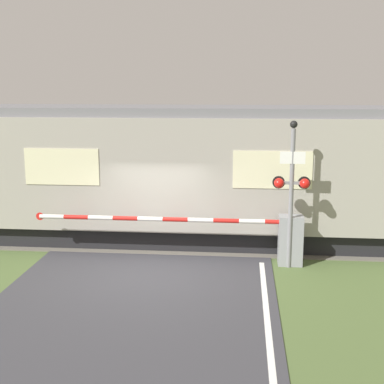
# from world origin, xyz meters

# --- Properties ---
(ground_plane) EXTENTS (80.00, 80.00, 0.00)m
(ground_plane) POSITION_xyz_m (0.00, 0.00, 0.00)
(ground_plane) COLOR #4C6033
(track_bed) EXTENTS (36.00, 3.20, 0.13)m
(track_bed) POSITION_xyz_m (0.00, 3.02, 0.02)
(track_bed) COLOR #666056
(track_bed) RESTS_ON ground_plane
(train) EXTENTS (20.00, 3.12, 3.86)m
(train) POSITION_xyz_m (-2.54, 3.02, 1.98)
(train) COLOR black
(train) RESTS_ON ground_plane
(crossing_barrier) EXTENTS (6.86, 0.44, 1.26)m
(crossing_barrier) POSITION_xyz_m (2.81, 1.00, 0.72)
(crossing_barrier) COLOR gray
(crossing_barrier) RESTS_ON ground_plane
(signal_post) EXTENTS (0.91, 0.26, 3.63)m
(signal_post) POSITION_xyz_m (3.39, 0.78, 2.06)
(signal_post) COLOR gray
(signal_post) RESTS_ON ground_plane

